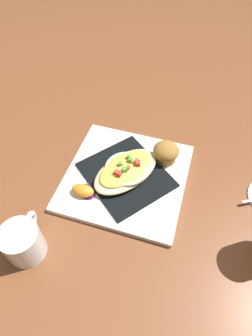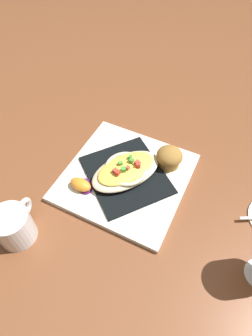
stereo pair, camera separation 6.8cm
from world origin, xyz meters
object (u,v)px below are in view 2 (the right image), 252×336
object	(u,v)px
muffin	(169,157)
orange_garnish	(81,185)
square_plate	(126,177)
gratin_dish	(126,170)
coffee_mug	(15,227)

from	to	relation	value
muffin	orange_garnish	world-z (taller)	muffin
orange_garnish	square_plate	bearing A→B (deg)	41.92
square_plate	muffin	world-z (taller)	muffin
square_plate	gratin_dish	distance (m)	0.03
muffin	coffee_mug	xyz separation A→B (m)	(-0.24, -0.31, -0.00)
square_plate	gratin_dish	bearing A→B (deg)	-19.97
coffee_mug	gratin_dish	bearing A→B (deg)	56.23
square_plate	muffin	xyz separation A→B (m)	(0.09, 0.08, 0.03)
gratin_dish	coffee_mug	world-z (taller)	coffee_mug
gratin_dish	orange_garnish	world-z (taller)	gratin_dish
orange_garnish	gratin_dish	bearing A→B (deg)	41.90
gratin_dish	orange_garnish	bearing A→B (deg)	-138.10
gratin_dish	muffin	xyz separation A→B (m)	(0.09, 0.08, 0.00)
square_plate	gratin_dish	xyz separation A→B (m)	(0.00, -0.00, 0.03)
gratin_dish	coffee_mug	distance (m)	0.28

